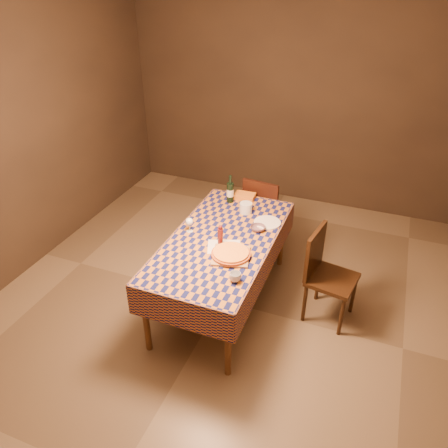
% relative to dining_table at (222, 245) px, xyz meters
% --- Properties ---
extents(room, '(5.00, 5.10, 2.70)m').
position_rel_dining_table_xyz_m(room, '(0.00, 0.00, 0.66)').
color(room, brown).
rests_on(room, ground).
extents(dining_table, '(0.94, 1.84, 0.77)m').
position_rel_dining_table_xyz_m(dining_table, '(0.00, 0.00, 0.00)').
color(dining_table, brown).
rests_on(dining_table, ground).
extents(cutting_board, '(0.39, 0.39, 0.02)m').
position_rel_dining_table_xyz_m(cutting_board, '(0.18, -0.24, 0.09)').
color(cutting_board, '#A67A4E').
rests_on(cutting_board, dining_table).
extents(pizza, '(0.42, 0.42, 0.03)m').
position_rel_dining_table_xyz_m(pizza, '(0.18, -0.24, 0.11)').
color(pizza, '#A4481B').
rests_on(pizza, cutting_board).
extents(pepper_mill, '(0.06, 0.06, 0.21)m').
position_rel_dining_table_xyz_m(pepper_mill, '(0.02, -0.10, 0.17)').
color(pepper_mill, '#511214').
rests_on(pepper_mill, dining_table).
extents(bowl, '(0.18, 0.18, 0.04)m').
position_rel_dining_table_xyz_m(bowl, '(0.27, 0.26, 0.10)').
color(bowl, '#654A55').
rests_on(bowl, dining_table).
extents(wine_glass, '(0.07, 0.07, 0.15)m').
position_rel_dining_table_xyz_m(wine_glass, '(-0.34, 0.00, 0.18)').
color(wine_glass, white).
rests_on(wine_glass, dining_table).
extents(wine_bottle, '(0.08, 0.08, 0.31)m').
position_rel_dining_table_xyz_m(wine_bottle, '(-0.18, 0.70, 0.19)').
color(wine_bottle, black).
rests_on(wine_bottle, dining_table).
extents(deli_tub, '(0.16, 0.16, 0.11)m').
position_rel_dining_table_xyz_m(deli_tub, '(0.05, 0.54, 0.13)').
color(deli_tub, silver).
rests_on(deli_tub, dining_table).
extents(takeout_container, '(0.22, 0.16, 0.05)m').
position_rel_dining_table_xyz_m(takeout_container, '(-0.06, 0.82, 0.10)').
color(takeout_container, orange).
rests_on(takeout_container, dining_table).
extents(white_plate, '(0.33, 0.33, 0.02)m').
position_rel_dining_table_xyz_m(white_plate, '(0.32, 0.42, 0.08)').
color(white_plate, white).
rests_on(white_plate, dining_table).
extents(tumbler, '(0.12, 0.12, 0.08)m').
position_rel_dining_table_xyz_m(tumbler, '(0.33, -0.54, 0.12)').
color(tumbler, silver).
rests_on(tumbler, dining_table).
extents(flour_patch, '(0.36, 0.32, 0.00)m').
position_rel_dining_table_xyz_m(flour_patch, '(0.07, -0.12, 0.08)').
color(flour_patch, silver).
rests_on(flour_patch, dining_table).
extents(flour_bag, '(0.19, 0.15, 0.05)m').
position_rel_dining_table_xyz_m(flour_bag, '(0.22, -0.20, 0.10)').
color(flour_bag, '#9BA0C7').
rests_on(flour_bag, dining_table).
extents(chair_far, '(0.46, 0.47, 0.93)m').
position_rel_dining_table_xyz_m(chair_far, '(0.09, 1.08, -0.17)').
color(chair_far, black).
rests_on(chair_far, ground).
extents(chair_right, '(0.49, 0.49, 0.93)m').
position_rel_dining_table_xyz_m(chair_right, '(0.95, 0.19, -0.17)').
color(chair_right, black).
rests_on(chair_right, ground).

